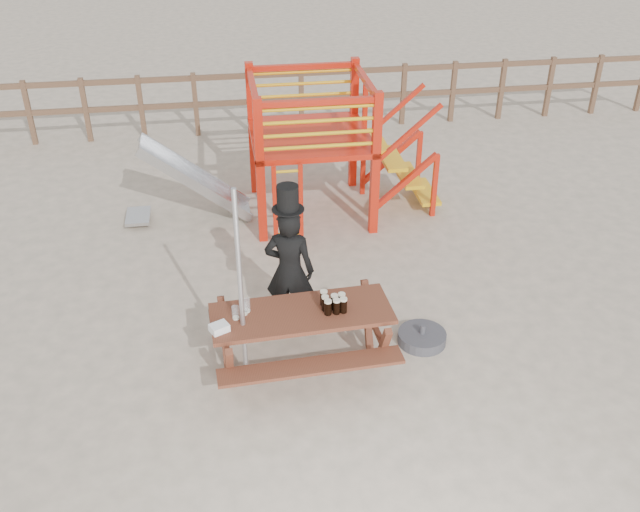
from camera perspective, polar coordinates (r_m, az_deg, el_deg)
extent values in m
plane|color=beige|center=(8.01, 1.46, -8.27)|extent=(60.00, 60.00, 0.00)
cube|color=brown|center=(13.72, -3.66, 14.29)|extent=(15.00, 0.06, 0.10)
cube|color=brown|center=(13.87, -3.59, 12.30)|extent=(15.00, 0.06, 0.10)
cube|color=brown|center=(14.23, -22.25, 10.54)|extent=(0.09, 0.09, 1.20)
cube|color=brown|center=(14.03, -18.24, 11.02)|extent=(0.09, 0.09, 1.20)
cube|color=brown|center=(13.90, -14.11, 11.46)|extent=(0.09, 0.09, 1.20)
cube|color=brown|center=(13.83, -9.92, 11.84)|extent=(0.09, 0.09, 1.20)
cube|color=brown|center=(13.84, -5.70, 12.16)|extent=(0.09, 0.09, 1.20)
cube|color=brown|center=(13.92, -1.50, 12.42)|extent=(0.09, 0.09, 1.20)
cube|color=brown|center=(14.08, 2.64, 12.61)|extent=(0.09, 0.09, 1.20)
cube|color=brown|center=(14.30, 6.68, 12.73)|extent=(0.09, 0.09, 1.20)
cube|color=brown|center=(14.58, 10.58, 12.79)|extent=(0.09, 0.09, 1.20)
cube|color=brown|center=(14.93, 14.31, 12.80)|extent=(0.09, 0.09, 1.20)
cube|color=brown|center=(15.33, 17.86, 12.75)|extent=(0.09, 0.09, 1.20)
cube|color=brown|center=(15.79, 21.22, 12.67)|extent=(0.09, 0.09, 1.20)
cube|color=red|center=(9.77, -4.80, 6.68)|extent=(0.12, 0.12, 2.10)
cube|color=red|center=(9.99, 4.46, 7.25)|extent=(0.12, 0.12, 2.10)
cube|color=red|center=(11.24, -5.45, 10.03)|extent=(0.12, 0.12, 2.10)
cube|color=red|center=(11.43, 2.70, 10.50)|extent=(0.12, 0.12, 2.10)
cube|color=red|center=(10.52, -0.78, 9.51)|extent=(1.72, 1.72, 0.08)
cube|color=red|center=(9.49, -0.13, 12.22)|extent=(1.60, 0.08, 0.08)
cube|color=red|center=(11.01, -1.41, 14.91)|extent=(1.60, 0.08, 0.08)
cube|color=red|center=(10.17, -5.41, 13.40)|extent=(0.08, 1.60, 0.08)
cube|color=red|center=(10.38, 3.69, 13.84)|extent=(0.08, 1.60, 0.08)
cylinder|color=yellow|center=(9.72, -0.13, 8.76)|extent=(1.50, 0.05, 0.05)
cylinder|color=yellow|center=(11.20, -1.37, 11.87)|extent=(1.50, 0.05, 0.05)
cylinder|color=yellow|center=(9.65, -0.13, 9.75)|extent=(1.50, 0.05, 0.05)
cylinder|color=yellow|center=(11.14, -1.38, 12.74)|extent=(1.50, 0.05, 0.05)
cylinder|color=yellow|center=(9.58, -0.13, 10.75)|extent=(1.50, 0.05, 0.05)
cylinder|color=yellow|center=(11.08, -1.39, 13.62)|extent=(1.50, 0.05, 0.05)
cylinder|color=yellow|center=(9.52, -0.13, 11.77)|extent=(1.50, 0.05, 0.05)
cylinder|color=yellow|center=(11.03, -1.40, 14.51)|extent=(1.50, 0.05, 0.05)
cube|color=red|center=(9.84, -3.63, 4.01)|extent=(0.06, 0.06, 1.20)
cube|color=red|center=(9.88, -1.55, 4.16)|extent=(0.06, 0.06, 1.20)
cylinder|color=yellow|center=(10.07, -2.53, 1.80)|extent=(0.36, 0.04, 0.04)
cylinder|color=yellow|center=(9.96, -2.56, 3.01)|extent=(0.36, 0.04, 0.04)
cylinder|color=yellow|center=(9.84, -2.59, 4.24)|extent=(0.36, 0.04, 0.04)
cylinder|color=yellow|center=(9.74, -2.62, 5.49)|extent=(0.36, 0.04, 0.04)
cylinder|color=yellow|center=(9.64, -2.66, 6.78)|extent=(0.36, 0.04, 0.04)
cube|color=yellow|center=(10.72, 4.32, 9.17)|extent=(0.30, 0.90, 0.06)
cube|color=yellow|center=(10.90, 5.71, 7.77)|extent=(0.30, 0.90, 0.06)
cube|color=yellow|center=(11.09, 7.04, 6.42)|extent=(0.30, 0.90, 0.06)
cube|color=yellow|center=(11.29, 8.32, 5.11)|extent=(0.30, 0.90, 0.06)
cube|color=red|center=(10.61, 6.86, 5.95)|extent=(0.95, 0.08, 0.86)
cube|color=red|center=(11.40, 5.72, 7.87)|extent=(0.95, 0.08, 0.86)
cube|color=silver|center=(10.67, -9.89, 5.97)|extent=(1.53, 0.55, 1.21)
cube|color=silver|center=(10.41, -9.90, 5.54)|extent=(1.58, 0.04, 1.28)
cube|color=silver|center=(10.90, -9.91, 6.76)|extent=(1.58, 0.04, 1.28)
cube|color=silver|center=(10.97, -14.34, 3.11)|extent=(0.35, 0.55, 0.05)
cube|color=brown|center=(7.49, -1.48, -4.63)|extent=(1.93, 0.81, 0.05)
cube|color=brown|center=(7.26, -0.70, -8.82)|extent=(1.91, 0.37, 0.04)
cube|color=brown|center=(8.07, -2.13, -4.13)|extent=(1.91, 0.37, 0.04)
cube|color=brown|center=(7.64, -7.46, -7.56)|extent=(0.14, 1.14, 0.68)
cube|color=brown|center=(7.86, 4.38, -6.10)|extent=(0.14, 1.14, 0.68)
imported|color=black|center=(8.05, -2.45, -1.20)|extent=(0.65, 0.52, 1.56)
cube|color=#0C8C40|center=(8.06, -2.31, 0.39)|extent=(0.06, 0.03, 0.36)
cylinder|color=black|center=(7.66, -2.58, 3.76)|extent=(0.35, 0.35, 0.01)
cylinder|color=black|center=(7.60, -2.60, 4.71)|extent=(0.24, 0.24, 0.27)
cube|color=white|center=(7.66, -2.45, 5.74)|extent=(0.12, 0.04, 0.03)
cylinder|color=#B2B2B7|center=(7.11, -6.36, -2.86)|extent=(0.05, 0.05, 2.27)
cylinder|color=#3C3B41|center=(8.30, 8.15, -6.47)|extent=(0.56, 0.56, 0.13)
cylinder|color=#3C3B41|center=(8.23, 8.21, -5.82)|extent=(0.06, 0.06, 0.11)
cube|color=white|center=(7.25, -8.06, -5.71)|extent=(0.22, 0.20, 0.08)
cylinder|color=black|center=(7.39, 0.64, -4.20)|extent=(0.08, 0.08, 0.15)
cylinder|color=beige|center=(7.34, 0.64, -3.65)|extent=(0.08, 0.08, 0.02)
cylinder|color=black|center=(7.41, 1.33, -4.12)|extent=(0.08, 0.08, 0.15)
cylinder|color=beige|center=(7.36, 1.34, -3.57)|extent=(0.08, 0.08, 0.02)
cylinder|color=black|center=(7.43, 1.89, -4.02)|extent=(0.08, 0.08, 0.15)
cylinder|color=beige|center=(7.38, 1.90, -3.48)|extent=(0.08, 0.08, 0.02)
cylinder|color=black|center=(7.46, 0.41, -3.85)|extent=(0.08, 0.08, 0.15)
cylinder|color=beige|center=(7.41, 0.42, -3.30)|extent=(0.08, 0.08, 0.02)
cylinder|color=black|center=(7.48, 1.16, -3.75)|extent=(0.08, 0.08, 0.15)
cylinder|color=beige|center=(7.43, 1.16, -3.21)|extent=(0.08, 0.08, 0.02)
cylinder|color=black|center=(7.50, 1.74, -3.63)|extent=(0.08, 0.08, 0.15)
cylinder|color=beige|center=(7.45, 1.75, -3.09)|extent=(0.08, 0.08, 0.02)
cylinder|color=black|center=(7.54, 0.30, -3.41)|extent=(0.08, 0.08, 0.15)
cylinder|color=beige|center=(7.49, 0.31, -2.87)|extent=(0.08, 0.08, 0.02)
cylinder|color=silver|center=(7.44, -6.11, -4.17)|extent=(0.08, 0.08, 0.15)
cylinder|color=beige|center=(7.47, -6.08, -4.57)|extent=(0.07, 0.07, 0.02)
cylinder|color=silver|center=(7.38, -6.78, -4.53)|extent=(0.08, 0.08, 0.15)
cylinder|color=beige|center=(7.42, -6.74, -4.93)|extent=(0.07, 0.07, 0.02)
cylinder|color=silver|center=(7.47, -5.90, -3.97)|extent=(0.08, 0.08, 0.15)
cylinder|color=beige|center=(7.51, -5.87, -4.38)|extent=(0.07, 0.07, 0.02)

